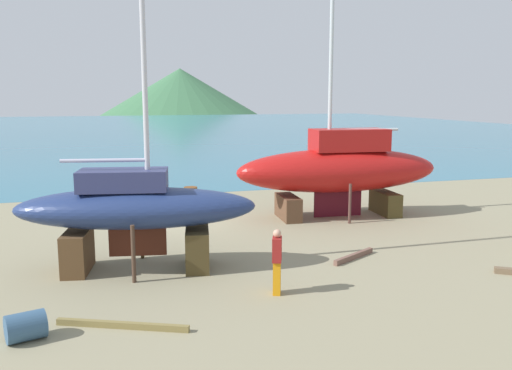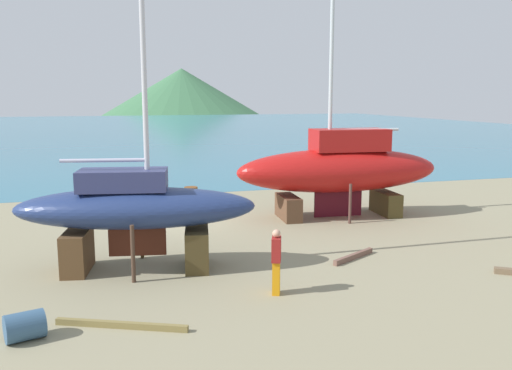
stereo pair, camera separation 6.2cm
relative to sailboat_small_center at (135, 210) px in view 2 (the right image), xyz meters
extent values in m
plane|color=gray|center=(2.29, 1.21, -1.87)|extent=(45.04, 45.04, 0.00)
cube|color=teal|center=(2.29, 72.39, -1.87)|extent=(141.45, 119.84, 0.01)
cone|color=#3C6E47|center=(31.01, 201.40, -1.87)|extent=(108.44, 108.44, 31.71)
cube|color=#44371D|center=(1.80, -0.32, -1.25)|extent=(0.99, 1.81, 1.24)
cube|color=brown|center=(-1.74, 0.31, -1.25)|extent=(0.99, 1.81, 1.24)
cylinder|color=#4F3E21|center=(0.24, 1.16, -1.03)|extent=(0.12, 0.12, 1.67)
cylinder|color=#453124|center=(-0.18, -1.17, -1.03)|extent=(0.12, 0.12, 1.67)
ellipsoid|color=navy|center=(0.03, 0.00, 0.05)|extent=(7.45, 3.37, 1.23)
cube|color=#4B1F12|center=(0.03, 0.00, -1.00)|extent=(1.71, 0.38, 0.86)
cube|color=navy|center=(-0.33, 0.06, 0.91)|extent=(2.77, 1.72, 0.62)
cylinder|color=silver|center=(0.38, -0.07, 4.86)|extent=(0.16, 0.16, 8.52)
cylinder|color=#B7B7CF|center=(-0.86, 0.15, 1.50)|extent=(2.50, 0.55, 0.11)
cube|color=brown|center=(6.75, 5.26, -1.37)|extent=(0.83, 2.05, 1.01)
cube|color=#493C1E|center=(11.27, 4.97, -1.37)|extent=(0.83, 2.05, 1.01)
cylinder|color=#51342D|center=(8.92, 3.74, -1.04)|extent=(0.12, 0.12, 1.67)
cylinder|color=#4B3928|center=(9.10, 6.49, -1.04)|extent=(0.12, 0.12, 1.67)
ellipsoid|color=#B01513|center=(9.01, 5.12, 0.18)|extent=(9.20, 3.08, 1.89)
cube|color=#53111C|center=(9.01, 5.12, -1.43)|extent=(2.18, 0.22, 1.32)
cube|color=#AD1815|center=(9.46, 5.09, 1.50)|extent=(3.35, 1.71, 0.94)
cylinder|color=silver|center=(10.14, 5.04, 1.93)|extent=(3.17, 0.32, 0.12)
cube|color=orange|center=(3.44, -3.16, -1.41)|extent=(0.31, 0.39, 0.92)
cube|color=maroon|center=(3.44, -3.16, -0.63)|extent=(0.38, 0.50, 0.65)
sphere|color=tan|center=(3.44, -3.16, -0.20)|extent=(0.22, 0.22, 0.22)
cylinder|color=brown|center=(3.16, 9.17, -1.41)|extent=(0.91, 0.91, 0.93)
cylinder|color=#345473|center=(-2.68, -4.30, -1.56)|extent=(0.96, 0.84, 0.63)
cube|color=olive|center=(-0.65, -4.25, -1.80)|extent=(2.93, 1.40, 0.15)
cube|color=brown|center=(6.85, -0.87, -1.78)|extent=(1.85, 1.15, 0.17)
cube|color=brown|center=(2.72, 7.59, -1.81)|extent=(0.51, 2.89, 0.13)
camera|label=1|loc=(-0.98, -16.37, 3.39)|focal=38.10mm
camera|label=2|loc=(-0.92, -16.39, 3.39)|focal=38.10mm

